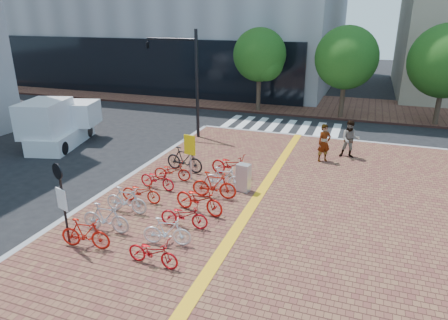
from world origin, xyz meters
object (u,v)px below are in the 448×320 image
at_px(yellow_sign, 190,149).
at_px(bike_12, 224,178).
at_px(bike_1, 106,218).
at_px(bike_3, 141,192).
at_px(box_truck, 59,124).
at_px(pedestrian_a, 324,143).
at_px(traffic_light_pole, 174,63).
at_px(pedestrian_b, 350,139).
at_px(bike_8, 167,231).
at_px(bike_6, 184,159).
at_px(bike_5, 172,171).
at_px(bike_13, 231,165).
at_px(bike_10, 199,199).
at_px(notice_sign, 61,195).
at_px(utility_box, 243,178).
at_px(bike_9, 184,215).
at_px(bike_7, 153,252).
at_px(bike_4, 157,179).
at_px(bike_2, 126,200).
at_px(bike_11, 214,185).
at_px(bike_0, 85,234).

bearing_deg(yellow_sign, bike_12, -16.85).
bearing_deg(bike_1, bike_3, -1.49).
xyz_separation_m(bike_1, box_truck, (-8.23, 7.38, 0.58)).
height_order(pedestrian_a, traffic_light_pole, traffic_light_pole).
relative_size(bike_12, pedestrian_b, 0.85).
bearing_deg(bike_8, bike_6, 8.93).
xyz_separation_m(bike_6, yellow_sign, (0.64, -0.76, 0.82)).
xyz_separation_m(bike_5, bike_13, (2.25, 1.34, 0.08)).
xyz_separation_m(bike_8, bike_10, (0.08, 2.34, 0.06)).
bearing_deg(bike_10, notice_sign, 149.80).
bearing_deg(box_truck, bike_3, -31.76).
height_order(bike_3, utility_box, utility_box).
xyz_separation_m(bike_6, bike_9, (2.18, -4.67, -0.13)).
height_order(bike_12, utility_box, utility_box).
distance_m(bike_1, traffic_light_pole, 12.04).
bearing_deg(traffic_light_pole, bike_7, -66.66).
height_order(bike_5, traffic_light_pole, traffic_light_pole).
relative_size(bike_6, pedestrian_a, 1.02).
height_order(bike_9, box_truck, box_truck).
bearing_deg(notice_sign, yellow_sign, 77.30).
height_order(bike_3, yellow_sign, yellow_sign).
relative_size(pedestrian_a, box_truck, 0.38).
relative_size(bike_4, bike_9, 0.98).
relative_size(bike_2, pedestrian_b, 0.87).
xyz_separation_m(bike_11, yellow_sign, (-1.66, 1.41, 0.85)).
xyz_separation_m(bike_11, traffic_light_pole, (-5.30, 7.45, 3.64)).
height_order(bike_4, bike_10, bike_10).
bearing_deg(bike_6, yellow_sign, -132.17).
xyz_separation_m(bike_1, yellow_sign, (0.75, 5.06, 0.88)).
height_order(bike_3, bike_8, bike_8).
bearing_deg(utility_box, bike_5, 179.71).
relative_size(bike_2, bike_4, 1.01).
relative_size(bike_11, bike_12, 1.11).
xyz_separation_m(bike_10, notice_sign, (-2.98, -3.40, 1.20)).
bearing_deg(bike_6, pedestrian_b, -49.01).
xyz_separation_m(bike_8, pedestrian_b, (4.81, 10.39, 0.48)).
relative_size(bike_1, bike_11, 0.95).
height_order(bike_4, box_truck, box_truck).
bearing_deg(bike_12, yellow_sign, 63.81).
distance_m(bike_0, notice_sign, 1.39).
height_order(bike_0, bike_11, bike_11).
bearing_deg(pedestrian_b, bike_6, -152.12).
distance_m(bike_3, bike_5, 2.34).
distance_m(pedestrian_b, notice_sign, 13.83).
distance_m(bike_10, pedestrian_b, 9.34).
xyz_separation_m(bike_10, pedestrian_b, (4.72, 8.05, 0.42)).
relative_size(bike_0, pedestrian_a, 0.87).
relative_size(bike_0, traffic_light_pole, 0.27).
xyz_separation_m(bike_6, bike_7, (2.28, -6.96, -0.14)).
distance_m(bike_3, notice_sign, 3.71).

